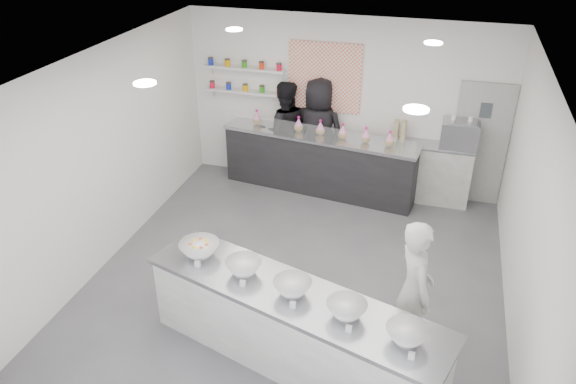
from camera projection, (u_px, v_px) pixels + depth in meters
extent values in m
plane|color=#515156|center=(297.00, 278.00, 7.80)|extent=(6.00, 6.00, 0.00)
plane|color=white|center=(299.00, 66.00, 6.36)|extent=(6.00, 6.00, 0.00)
plane|color=white|center=(344.00, 105.00, 9.61)|extent=(5.50, 0.00, 5.50)
plane|color=white|center=(106.00, 157.00, 7.76)|extent=(0.00, 6.00, 6.00)
plane|color=white|center=(529.00, 214.00, 6.41)|extent=(0.00, 6.00, 6.00)
cube|color=#9A9A98|center=(480.00, 144.00, 9.24)|extent=(0.88, 0.04, 2.10)
cube|color=#ED6641|center=(325.00, 78.00, 9.46)|extent=(1.25, 0.03, 1.20)
cube|color=silver|center=(246.00, 91.00, 9.91)|extent=(1.45, 0.22, 0.04)
cube|color=silver|center=(245.00, 68.00, 9.70)|extent=(1.45, 0.22, 0.04)
cylinder|color=white|center=(145.00, 83.00, 5.87)|extent=(0.24, 0.24, 0.02)
cylinder|color=white|center=(416.00, 109.00, 5.19)|extent=(0.24, 0.24, 0.02)
cylinder|color=white|center=(234.00, 29.00, 8.06)|extent=(0.24, 0.24, 0.02)
cylinder|color=white|center=(433.00, 43.00, 7.38)|extent=(0.24, 0.24, 0.02)
cube|color=#A6A5A0|center=(292.00, 328.00, 6.22)|extent=(3.62, 1.81, 0.97)
cube|color=black|center=(319.00, 163.00, 9.81)|extent=(3.47, 1.06, 1.06)
cube|color=white|center=(314.00, 133.00, 9.25)|extent=(3.35, 0.45, 0.29)
cube|color=#A6A5A0|center=(429.00, 173.00, 9.52)|extent=(1.39, 0.44, 1.03)
cube|color=#93969E|center=(460.00, 135.00, 9.06)|extent=(0.59, 0.41, 0.45)
imported|color=silver|center=(414.00, 290.00, 6.19)|extent=(0.64, 0.75, 1.75)
imported|color=black|center=(284.00, 132.00, 10.01)|extent=(1.10, 0.99, 1.87)
imported|color=black|center=(318.00, 133.00, 9.83)|extent=(1.03, 0.73, 1.97)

